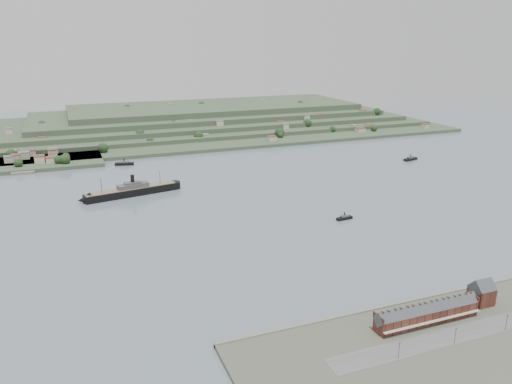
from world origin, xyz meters
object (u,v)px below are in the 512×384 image
object	(u,v)px
gabled_building	(482,293)
tugboat	(344,218)
terrace_row	(427,313)
steamship	(129,191)

from	to	relation	value
gabled_building	tugboat	distance (m)	136.90
terrace_row	tugboat	size ratio (longest dim) A/B	4.14
terrace_row	gabled_building	distance (m)	37.74
steamship	tugboat	world-z (taller)	steamship
steamship	tugboat	xyz separation A→B (m)	(144.22, -119.32, -2.62)
terrace_row	gabled_building	world-z (taller)	gabled_building
terrace_row	tugboat	world-z (taller)	terrace_row
terrace_row	tugboat	distance (m)	146.26
tugboat	terrace_row	bearing A→B (deg)	-105.65
steamship	terrace_row	bearing A→B (deg)	-68.05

